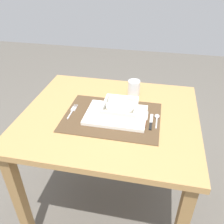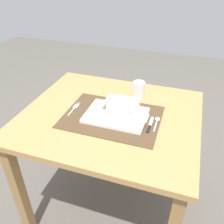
{
  "view_description": "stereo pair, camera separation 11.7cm",
  "coord_description": "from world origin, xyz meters",
  "px_view_note": "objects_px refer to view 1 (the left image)",
  "views": [
    {
      "loc": [
        0.21,
        -0.98,
        1.38
      ],
      "look_at": [
        0.02,
        -0.03,
        0.74
      ],
      "focal_mm": 38.59,
      "sensor_mm": 36.0,
      "label": 1
    },
    {
      "loc": [
        0.33,
        -0.95,
        1.38
      ],
      "look_at": [
        0.02,
        -0.03,
        0.74
      ],
      "focal_mm": 38.59,
      "sensor_mm": 36.0,
      "label": 2
    }
  ],
  "objects_px": {
    "butter_knife": "(151,123)",
    "drinking_glass": "(134,89)",
    "spoon": "(157,118)",
    "dining_table": "(110,130)",
    "fork": "(73,110)",
    "bread_knife": "(146,120)",
    "porridge_bowl": "(120,109)"
  },
  "relations": [
    {
      "from": "butter_knife",
      "to": "drinking_glass",
      "type": "distance_m",
      "value": 0.29
    },
    {
      "from": "porridge_bowl",
      "to": "spoon",
      "type": "bearing_deg",
      "value": 4.6
    },
    {
      "from": "butter_knife",
      "to": "fork",
      "type": "bearing_deg",
      "value": 171.42
    },
    {
      "from": "spoon",
      "to": "bread_knife",
      "type": "distance_m",
      "value": 0.06
    },
    {
      "from": "porridge_bowl",
      "to": "butter_knife",
      "type": "relative_size",
      "value": 1.28
    },
    {
      "from": "dining_table",
      "to": "butter_knife",
      "type": "xyz_separation_m",
      "value": [
        0.21,
        -0.04,
        0.11
      ]
    },
    {
      "from": "spoon",
      "to": "butter_knife",
      "type": "relative_size",
      "value": 0.88
    },
    {
      "from": "bread_knife",
      "to": "drinking_glass",
      "type": "xyz_separation_m",
      "value": [
        -0.09,
        0.24,
        0.03
      ]
    },
    {
      "from": "dining_table",
      "to": "drinking_glass",
      "type": "bearing_deg",
      "value": 66.92
    },
    {
      "from": "porridge_bowl",
      "to": "fork",
      "type": "distance_m",
      "value": 0.25
    },
    {
      "from": "fork",
      "to": "bread_knife",
      "type": "height_order",
      "value": "bread_knife"
    },
    {
      "from": "spoon",
      "to": "fork",
      "type": "bearing_deg",
      "value": 179.25
    },
    {
      "from": "bread_knife",
      "to": "drinking_glass",
      "type": "bearing_deg",
      "value": 108.97
    },
    {
      "from": "dining_table",
      "to": "spoon",
      "type": "distance_m",
      "value": 0.26
    },
    {
      "from": "porridge_bowl",
      "to": "fork",
      "type": "height_order",
      "value": "porridge_bowl"
    },
    {
      "from": "fork",
      "to": "butter_knife",
      "type": "distance_m",
      "value": 0.4
    },
    {
      "from": "drinking_glass",
      "to": "butter_knife",
      "type": "bearing_deg",
      "value": -65.84
    },
    {
      "from": "bread_knife",
      "to": "spoon",
      "type": "bearing_deg",
      "value": 29.22
    },
    {
      "from": "butter_knife",
      "to": "bread_knife",
      "type": "relative_size",
      "value": 0.97
    },
    {
      "from": "fork",
      "to": "drinking_glass",
      "type": "xyz_separation_m",
      "value": [
        0.28,
        0.23,
        0.04
      ]
    },
    {
      "from": "fork",
      "to": "bread_knife",
      "type": "distance_m",
      "value": 0.37
    },
    {
      "from": "porridge_bowl",
      "to": "spoon",
      "type": "height_order",
      "value": "porridge_bowl"
    },
    {
      "from": "porridge_bowl",
      "to": "bread_knife",
      "type": "distance_m",
      "value": 0.13
    },
    {
      "from": "drinking_glass",
      "to": "spoon",
      "type": "bearing_deg",
      "value": -56.23
    },
    {
      "from": "bread_knife",
      "to": "drinking_glass",
      "type": "height_order",
      "value": "drinking_glass"
    },
    {
      "from": "dining_table",
      "to": "spoon",
      "type": "bearing_deg",
      "value": 0.96
    },
    {
      "from": "butter_knife",
      "to": "drinking_glass",
      "type": "height_order",
      "value": "drinking_glass"
    },
    {
      "from": "dining_table",
      "to": "fork",
      "type": "bearing_deg",
      "value": -176.14
    },
    {
      "from": "porridge_bowl",
      "to": "butter_knife",
      "type": "height_order",
      "value": "porridge_bowl"
    },
    {
      "from": "fork",
      "to": "spoon",
      "type": "relative_size",
      "value": 1.19
    },
    {
      "from": "porridge_bowl",
      "to": "butter_knife",
      "type": "bearing_deg",
      "value": -11.75
    },
    {
      "from": "spoon",
      "to": "drinking_glass",
      "type": "distance_m",
      "value": 0.26
    }
  ]
}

